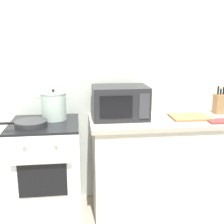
{
  "coord_description": "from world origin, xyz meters",
  "views": [
    {
      "loc": [
        -0.05,
        -1.87,
        1.62
      ],
      "look_at": [
        0.25,
        0.6,
        1.0
      ],
      "focal_mm": 46.13,
      "sensor_mm": 36.0,
      "label": 1
    }
  ],
  "objects_px": {
    "oven_mitt": "(218,121)",
    "knife_block": "(221,103)",
    "stove": "(47,171)",
    "microwave": "(120,102)",
    "stock_pot": "(54,106)",
    "cutting_board": "(190,117)",
    "frying_pan": "(30,124)"
  },
  "relations": [
    {
      "from": "stove",
      "to": "cutting_board",
      "type": "distance_m",
      "value": 1.41
    },
    {
      "from": "microwave",
      "to": "knife_block",
      "type": "height_order",
      "value": "microwave"
    },
    {
      "from": "knife_block",
      "to": "oven_mitt",
      "type": "xyz_separation_m",
      "value": [
        -0.17,
        -0.3,
        -0.09
      ]
    },
    {
      "from": "frying_pan",
      "to": "cutting_board",
      "type": "height_order",
      "value": "frying_pan"
    },
    {
      "from": "stock_pot",
      "to": "frying_pan",
      "type": "height_order",
      "value": "stock_pot"
    },
    {
      "from": "cutting_board",
      "to": "frying_pan",
      "type": "bearing_deg",
      "value": -175.95
    },
    {
      "from": "stove",
      "to": "knife_block",
      "type": "relative_size",
      "value": 3.26
    },
    {
      "from": "frying_pan",
      "to": "knife_block",
      "type": "bearing_deg",
      "value": 7.65
    },
    {
      "from": "oven_mitt",
      "to": "knife_block",
      "type": "bearing_deg",
      "value": 60.35
    },
    {
      "from": "microwave",
      "to": "knife_block",
      "type": "xyz_separation_m",
      "value": [
        1.01,
        0.06,
        -0.05
      ]
    },
    {
      "from": "knife_block",
      "to": "stock_pot",
      "type": "bearing_deg",
      "value": -178.98
    },
    {
      "from": "stock_pot",
      "to": "microwave",
      "type": "relative_size",
      "value": 0.63
    },
    {
      "from": "stove",
      "to": "oven_mitt",
      "type": "bearing_deg",
      "value": -5.95
    },
    {
      "from": "stock_pot",
      "to": "cutting_board",
      "type": "bearing_deg",
      "value": -5.1
    },
    {
      "from": "stock_pot",
      "to": "frying_pan",
      "type": "bearing_deg",
      "value": -130.66
    },
    {
      "from": "frying_pan",
      "to": "cutting_board",
      "type": "distance_m",
      "value": 1.43
    },
    {
      "from": "stock_pot",
      "to": "oven_mitt",
      "type": "xyz_separation_m",
      "value": [
        1.44,
        -0.27,
        -0.12
      ]
    },
    {
      "from": "cutting_board",
      "to": "knife_block",
      "type": "xyz_separation_m",
      "value": [
        0.36,
        0.14,
        0.09
      ]
    },
    {
      "from": "stock_pot",
      "to": "knife_block",
      "type": "distance_m",
      "value": 1.61
    },
    {
      "from": "frying_pan",
      "to": "knife_block",
      "type": "height_order",
      "value": "knife_block"
    },
    {
      "from": "oven_mitt",
      "to": "cutting_board",
      "type": "bearing_deg",
      "value": 140.52
    },
    {
      "from": "knife_block",
      "to": "oven_mitt",
      "type": "bearing_deg",
      "value": -119.65
    },
    {
      "from": "frying_pan",
      "to": "microwave",
      "type": "distance_m",
      "value": 0.81
    },
    {
      "from": "stock_pot",
      "to": "microwave",
      "type": "xyz_separation_m",
      "value": [
        0.6,
        -0.03,
        0.02
      ]
    },
    {
      "from": "frying_pan",
      "to": "microwave",
      "type": "bearing_deg",
      "value": 12.89
    },
    {
      "from": "cutting_board",
      "to": "knife_block",
      "type": "distance_m",
      "value": 0.4
    },
    {
      "from": "stock_pot",
      "to": "frying_pan",
      "type": "xyz_separation_m",
      "value": [
        -0.18,
        -0.21,
        -0.1
      ]
    },
    {
      "from": "stove",
      "to": "microwave",
      "type": "bearing_deg",
      "value": 6.61
    },
    {
      "from": "stove",
      "to": "knife_block",
      "type": "height_order",
      "value": "knife_block"
    },
    {
      "from": "microwave",
      "to": "knife_block",
      "type": "distance_m",
      "value": 1.02
    },
    {
      "from": "oven_mitt",
      "to": "stove",
      "type": "bearing_deg",
      "value": 174.05
    },
    {
      "from": "stove",
      "to": "frying_pan",
      "type": "distance_m",
      "value": 0.5
    }
  ]
}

